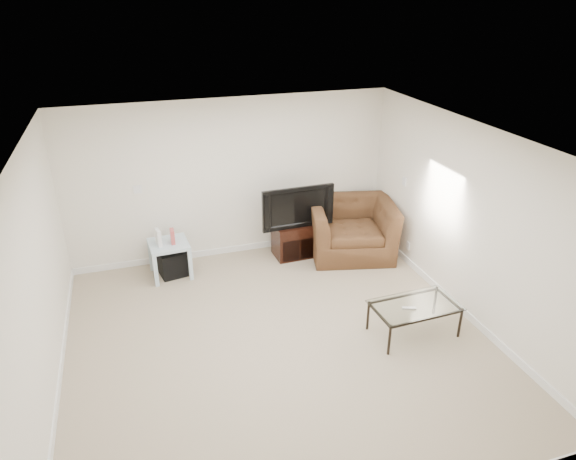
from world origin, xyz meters
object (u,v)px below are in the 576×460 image
object	(u,v)px
side_table	(170,259)
coffee_table	(414,319)
tv_stand	(295,239)
television	(296,205)
subwoofer	(173,262)
recliner	(352,220)

from	to	relation	value
side_table	coffee_table	xyz separation A→B (m)	(2.71, -2.39, -0.06)
tv_stand	television	bearing A→B (deg)	-90.00
television	coffee_table	size ratio (longest dim) A/B	1.00
subwoofer	recliner	world-z (taller)	recliner
tv_stand	subwoofer	distance (m)	1.94
side_table	subwoofer	size ratio (longest dim) A/B	1.41
side_table	recliner	world-z (taller)	recliner
television	recliner	world-z (taller)	television
television	recliner	distance (m)	0.95
subwoofer	recliner	size ratio (longest dim) A/B	0.30
television	side_table	size ratio (longest dim) A/B	1.91
recliner	coffee_table	xyz separation A→B (m)	(-0.14, -2.22, -0.37)
subwoofer	coffee_table	xyz separation A→B (m)	(2.68, -2.41, 0.02)
television	coffee_table	bearing A→B (deg)	-74.38
side_table	television	bearing A→B (deg)	0.39
side_table	subwoofer	world-z (taller)	side_table
subwoofer	tv_stand	bearing A→B (deg)	0.49
side_table	recliner	distance (m)	2.88
recliner	subwoofer	bearing A→B (deg)	-170.28
television	tv_stand	bearing A→B (deg)	90.71
tv_stand	coffee_table	size ratio (longest dim) A/B	0.62
subwoofer	recliner	xyz separation A→B (m)	(2.82, -0.19, 0.39)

